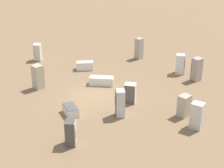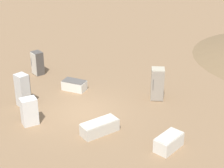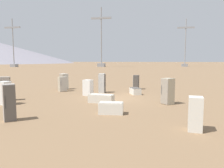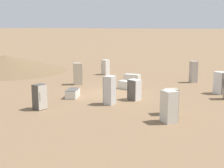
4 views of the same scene
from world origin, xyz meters
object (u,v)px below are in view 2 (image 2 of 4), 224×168
object	(u,v)px
discarded_fridge_1	(29,111)
discarded_fridge_6	(23,90)
discarded_fridge_3	(169,142)
discarded_fridge_0	(100,127)
discarded_fridge_10	(37,63)
discarded_fridge_4	(157,84)
discarded_fridge_8	(74,85)

from	to	relation	value
discarded_fridge_1	discarded_fridge_6	bearing A→B (deg)	82.26
discarded_fridge_1	discarded_fridge_3	world-z (taller)	discarded_fridge_1
discarded_fridge_0	discarded_fridge_6	distance (m)	5.24
discarded_fridge_0	discarded_fridge_10	size ratio (longest dim) A/B	1.27
discarded_fridge_3	discarded_fridge_4	distance (m)	5.08
discarded_fridge_0	discarded_fridge_10	world-z (taller)	discarded_fridge_10
discarded_fridge_3	discarded_fridge_4	size ratio (longest dim) A/B	0.79
discarded_fridge_4	discarded_fridge_6	size ratio (longest dim) A/B	1.00
discarded_fridge_8	discarded_fridge_0	bearing A→B (deg)	-136.97
discarded_fridge_1	discarded_fridge_8	size ratio (longest dim) A/B	0.90
discarded_fridge_1	discarded_fridge_6	world-z (taller)	discarded_fridge_6
discarded_fridge_0	discarded_fridge_8	size ratio (longest dim) A/B	1.25
discarded_fridge_3	discarded_fridge_1	bearing A→B (deg)	-156.53
discarded_fridge_3	discarded_fridge_8	bearing A→B (deg)	169.77
discarded_fridge_8	discarded_fridge_10	xyz separation A→B (m)	(0.22, -3.60, 0.48)
discarded_fridge_6	discarded_fridge_8	distance (m)	3.39
discarded_fridge_0	discarded_fridge_3	size ratio (longest dim) A/B	1.32
discarded_fridge_4	discarded_fridge_8	size ratio (longest dim) A/B	1.19
discarded_fridge_10	discarded_fridge_0	bearing A→B (deg)	172.25
discarded_fridge_6	discarded_fridge_3	bearing A→B (deg)	15.01
discarded_fridge_1	discarded_fridge_10	xyz separation A→B (m)	(-3.94, -5.17, 0.06)
discarded_fridge_8	discarded_fridge_4	bearing A→B (deg)	-79.98
discarded_fridge_6	discarded_fridge_1	bearing A→B (deg)	-25.52
discarded_fridge_10	discarded_fridge_8	bearing A→B (deg)	-171.02
discarded_fridge_0	discarded_fridge_4	bearing A→B (deg)	103.92
discarded_fridge_4	discarded_fridge_8	world-z (taller)	discarded_fridge_4
discarded_fridge_4	discarded_fridge_1	bearing A→B (deg)	26.64
discarded_fridge_8	discarded_fridge_1	bearing A→B (deg)	178.58
discarded_fridge_0	discarded_fridge_8	world-z (taller)	discarded_fridge_0
discarded_fridge_0	discarded_fridge_8	bearing A→B (deg)	164.05
discarded_fridge_0	discarded_fridge_8	xyz separation A→B (m)	(-2.18, -4.71, -0.02)
discarded_fridge_1	discarded_fridge_6	size ratio (longest dim) A/B	0.76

